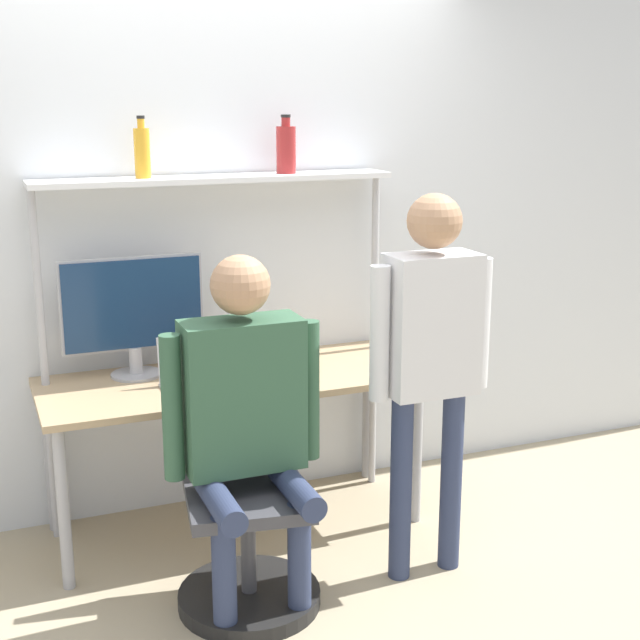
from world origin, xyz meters
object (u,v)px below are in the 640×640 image
object	(u,v)px
monitor	(133,310)
cell_phone	(261,380)
laptop	(199,372)
bottle_red	(286,149)
person_standing	(431,341)
office_chair	(247,533)
bottle_amber	(142,152)
person_seated	(246,406)

from	to	relation	value
monitor	cell_phone	world-z (taller)	monitor
monitor	laptop	bearing A→B (deg)	-47.36
cell_phone	bottle_red	bearing A→B (deg)	52.38
person_standing	bottle_red	bearing A→B (deg)	107.31
office_chair	person_standing	world-z (taller)	person_standing
bottle_red	laptop	bearing A→B (deg)	-152.26
bottle_red	bottle_amber	size ratio (longest dim) A/B	1.00
cell_phone	office_chair	size ratio (longest dim) A/B	0.16
bottle_amber	person_standing	bearing A→B (deg)	-43.78
person_seated	person_standing	bearing A→B (deg)	-1.95
cell_phone	bottle_red	size ratio (longest dim) A/B	0.57
laptop	cell_phone	xyz separation A→B (m)	(0.27, -0.04, -0.06)
person_standing	bottle_amber	size ratio (longest dim) A/B	6.02
bottle_amber	bottle_red	bearing A→B (deg)	0.00
bottle_red	monitor	bearing A→B (deg)	-178.76
office_chair	person_standing	bearing A→B (deg)	-5.28
person_seated	bottle_amber	distance (m)	1.26
monitor	laptop	xyz separation A→B (m)	(0.23, -0.25, -0.24)
person_seated	monitor	bearing A→B (deg)	106.37
office_chair	bottle_red	xyz separation A→B (m)	(0.48, 0.83, 1.43)
person_standing	monitor	bearing A→B (deg)	138.99
laptop	office_chair	distance (m)	0.75
office_chair	person_standing	xyz separation A→B (m)	(0.75, -0.07, 0.72)
laptop	person_seated	distance (m)	0.61
monitor	bottle_amber	bearing A→B (deg)	11.67
person_standing	bottle_red	xyz separation A→B (m)	(-0.28, 0.90, 0.71)
person_seated	person_standing	xyz separation A→B (m)	(0.76, -0.03, 0.18)
laptop	bottle_amber	world-z (taller)	bottle_amber
cell_phone	person_seated	bearing A→B (deg)	-113.60
person_standing	bottle_red	distance (m)	1.18
cell_phone	office_chair	distance (m)	0.73
office_chair	cell_phone	bearing A→B (deg)	65.25
laptop	office_chair	xyz separation A→B (m)	(0.03, -0.56, -0.50)
bottle_red	cell_phone	bearing A→B (deg)	-127.62
person_seated	laptop	bearing A→B (deg)	92.06
monitor	bottle_red	world-z (taller)	bottle_red
bottle_amber	office_chair	bearing A→B (deg)	-77.69
laptop	bottle_amber	size ratio (longest dim) A/B	1.28
monitor	laptop	world-z (taller)	monitor
person_standing	bottle_amber	bearing A→B (deg)	136.22
laptop	cell_phone	distance (m)	0.28
laptop	bottle_amber	xyz separation A→B (m)	(-0.15, 0.26, 0.93)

